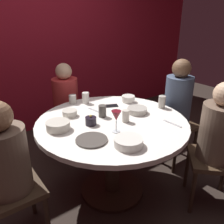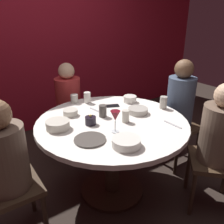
{
  "view_description": "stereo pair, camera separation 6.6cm",
  "coord_description": "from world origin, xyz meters",
  "px_view_note": "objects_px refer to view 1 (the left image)",
  "views": [
    {
      "loc": [
        -1.09,
        -1.48,
        1.61
      ],
      "look_at": [
        0.0,
        0.0,
        0.83
      ],
      "focal_mm": 37.77,
      "sensor_mm": 36.0,
      "label": 1
    },
    {
      "loc": [
        -1.04,
        -1.52,
        1.61
      ],
      "look_at": [
        0.0,
        0.0,
        0.83
      ],
      "focal_mm": 37.77,
      "sensor_mm": 36.0,
      "label": 2
    }
  ],
  "objects_px": {
    "seated_diner_left": "(6,161)",
    "cup_far_edge": "(162,102)",
    "bowl_small_white": "(137,110)",
    "seated_diner_back": "(66,99)",
    "bowl_rice_portion": "(58,126)",
    "candle_holder": "(91,121)",
    "dinner_plate": "(92,140)",
    "dining_table": "(112,137)",
    "cup_near_candle": "(73,99)",
    "bowl_sauce_side": "(70,113)",
    "bowl_serving_large": "(128,99)",
    "bowl_salad_center": "(128,142)",
    "seated_diner_front_right": "(219,133)",
    "wine_glass": "(116,117)",
    "cup_center_front": "(126,116)",
    "seated_diner_right": "(178,102)",
    "cell_phone": "(111,106)",
    "cup_by_right_diner": "(102,111)",
    "cup_by_left_diner": "(86,98)"
  },
  "relations": [
    {
      "from": "seated_diner_left",
      "to": "bowl_small_white",
      "type": "xyz_separation_m",
      "value": [
        1.17,
        0.0,
        0.08
      ]
    },
    {
      "from": "dinner_plate",
      "to": "wine_glass",
      "type": "bearing_deg",
      "value": 1.54
    },
    {
      "from": "seated_diner_right",
      "to": "bowl_salad_center",
      "type": "xyz_separation_m",
      "value": [
        -1.03,
        -0.4,
        0.05
      ]
    },
    {
      "from": "dining_table",
      "to": "bowl_serving_large",
      "type": "bearing_deg",
      "value": 33.77
    },
    {
      "from": "seated_diner_right",
      "to": "dinner_plate",
      "type": "distance_m",
      "value": 1.21
    },
    {
      "from": "dinner_plate",
      "to": "cup_center_front",
      "type": "xyz_separation_m",
      "value": [
        0.41,
        0.11,
        0.05
      ]
    },
    {
      "from": "seated_diner_front_right",
      "to": "wine_glass",
      "type": "height_order",
      "value": "seated_diner_front_right"
    },
    {
      "from": "seated_diner_right",
      "to": "cup_far_edge",
      "type": "height_order",
      "value": "seated_diner_right"
    },
    {
      "from": "dining_table",
      "to": "bowl_serving_large",
      "type": "xyz_separation_m",
      "value": [
        0.41,
        0.28,
        0.19
      ]
    },
    {
      "from": "bowl_sauce_side",
      "to": "cup_center_front",
      "type": "distance_m",
      "value": 0.51
    },
    {
      "from": "wine_glass",
      "to": "bowl_small_white",
      "type": "height_order",
      "value": "wine_glass"
    },
    {
      "from": "bowl_rice_portion",
      "to": "cup_by_right_diner",
      "type": "bearing_deg",
      "value": 0.38
    },
    {
      "from": "seated_diner_front_right",
      "to": "wine_glass",
      "type": "xyz_separation_m",
      "value": [
        -0.72,
        0.44,
        0.18
      ]
    },
    {
      "from": "seated_diner_back",
      "to": "bowl_serving_large",
      "type": "relative_size",
      "value": 8.2
    },
    {
      "from": "bowl_small_white",
      "to": "cell_phone",
      "type": "bearing_deg",
      "value": 109.14
    },
    {
      "from": "seated_diner_left",
      "to": "bowl_small_white",
      "type": "height_order",
      "value": "seated_diner_left"
    },
    {
      "from": "bowl_serving_large",
      "to": "bowl_salad_center",
      "type": "height_order",
      "value": "bowl_serving_large"
    },
    {
      "from": "cup_near_candle",
      "to": "cup_by_right_diner",
      "type": "distance_m",
      "value": 0.47
    },
    {
      "from": "bowl_small_white",
      "to": "seated_diner_back",
      "type": "bearing_deg",
      "value": 107.81
    },
    {
      "from": "seated_diner_front_right",
      "to": "dinner_plate",
      "type": "relative_size",
      "value": 4.85
    },
    {
      "from": "bowl_rice_portion",
      "to": "candle_holder",
      "type": "bearing_deg",
      "value": -16.64
    },
    {
      "from": "seated_diner_left",
      "to": "bowl_rice_portion",
      "type": "bearing_deg",
      "value": 14.75
    },
    {
      "from": "dinner_plate",
      "to": "bowl_serving_large",
      "type": "xyz_separation_m",
      "value": [
        0.74,
        0.47,
        0.03
      ]
    },
    {
      "from": "cup_near_candle",
      "to": "bowl_rice_portion",
      "type": "bearing_deg",
      "value": -128.57
    },
    {
      "from": "cell_phone",
      "to": "cup_far_edge",
      "type": "relative_size",
      "value": 1.17
    },
    {
      "from": "seated_diner_left",
      "to": "cup_by_left_diner",
      "type": "xyz_separation_m",
      "value": [
        0.92,
        0.5,
        0.11
      ]
    },
    {
      "from": "bowl_serving_large",
      "to": "seated_diner_right",
      "type": "bearing_deg",
      "value": -31.0
    },
    {
      "from": "bowl_sauce_side",
      "to": "candle_holder",
      "type": "bearing_deg",
      "value": -78.14
    },
    {
      "from": "dining_table",
      "to": "seated_diner_right",
      "type": "relative_size",
      "value": 1.09
    },
    {
      "from": "bowl_small_white",
      "to": "seated_diner_front_right",
      "type": "bearing_deg",
      "value": -61.78
    },
    {
      "from": "dining_table",
      "to": "wine_glass",
      "type": "relative_size",
      "value": 7.39
    },
    {
      "from": "seated_diner_left",
      "to": "bowl_small_white",
      "type": "relative_size",
      "value": 6.18
    },
    {
      "from": "bowl_sauce_side",
      "to": "cup_by_left_diner",
      "type": "distance_m",
      "value": 0.35
    },
    {
      "from": "candle_holder",
      "to": "bowl_small_white",
      "type": "bearing_deg",
      "value": -4.58
    },
    {
      "from": "seated_diner_back",
      "to": "seated_diner_left",
      "type": "bearing_deg",
      "value": -44.34
    },
    {
      "from": "seated_diner_back",
      "to": "bowl_sauce_side",
      "type": "distance_m",
      "value": 0.65
    },
    {
      "from": "dining_table",
      "to": "seated_diner_back",
      "type": "bearing_deg",
      "value": 90.0
    },
    {
      "from": "seated_diner_front_right",
      "to": "cup_near_candle",
      "type": "relative_size",
      "value": 12.74
    },
    {
      "from": "cup_by_left_diner",
      "to": "dining_table",
      "type": "bearing_deg",
      "value": -94.27
    },
    {
      "from": "cell_phone",
      "to": "cup_by_right_diner",
      "type": "height_order",
      "value": "cup_by_right_diner"
    },
    {
      "from": "seated_diner_right",
      "to": "cup_far_edge",
      "type": "distance_m",
      "value": 0.32
    },
    {
      "from": "seated_diner_left",
      "to": "bowl_rice_portion",
      "type": "relative_size",
      "value": 5.92
    },
    {
      "from": "bowl_rice_portion",
      "to": "cup_by_right_diner",
      "type": "relative_size",
      "value": 1.76
    },
    {
      "from": "dinner_plate",
      "to": "dining_table",
      "type": "bearing_deg",
      "value": 30.61
    },
    {
      "from": "cell_phone",
      "to": "candle_holder",
      "type": "bearing_deg",
      "value": -33.49
    },
    {
      "from": "bowl_serving_large",
      "to": "bowl_salad_center",
      "type": "bearing_deg",
      "value": -129.97
    },
    {
      "from": "seated_diner_front_right",
      "to": "wine_glass",
      "type": "distance_m",
      "value": 0.86
    },
    {
      "from": "seated_diner_left",
      "to": "cup_far_edge",
      "type": "relative_size",
      "value": 9.37
    },
    {
      "from": "bowl_serving_large",
      "to": "cup_by_left_diner",
      "type": "height_order",
      "value": "cup_by_left_diner"
    },
    {
      "from": "seated_diner_back",
      "to": "seated_diner_front_right",
      "type": "bearing_deg",
      "value": 22.27
    }
  ]
}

